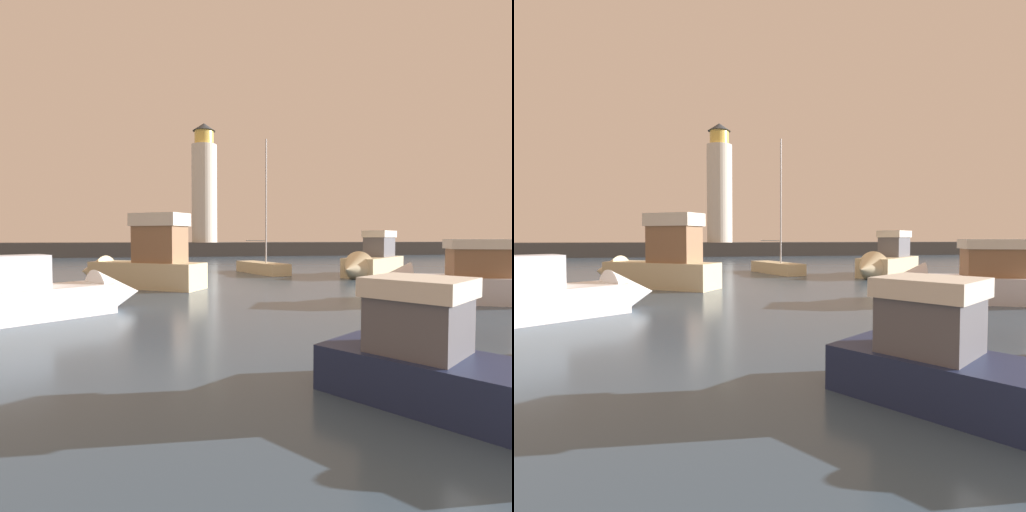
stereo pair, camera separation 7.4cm
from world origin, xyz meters
TOP-DOWN VIEW (x-y plane):
  - ground_plane at (0.00, 34.25)m, footprint 220.00×220.00m
  - breakwater at (0.00, 68.49)m, footprint 92.41×6.15m
  - lighthouse at (-1.04, 68.49)m, footprint 4.14×4.14m
  - motorboat_0 at (7.09, 17.13)m, footprint 8.31×5.28m
  - motorboat_1 at (-7.69, 25.57)m, footprint 8.54×6.52m
  - motorboat_2 at (-0.20, 5.07)m, footprint 5.04×6.05m
  - motorboat_4 at (-10.17, 16.56)m, footprint 7.60×6.20m
  - motorboat_5 at (9.46, 29.77)m, footprint 8.26×7.95m
  - sailboat_moored at (1.64, 33.99)m, footprint 3.68×6.68m

SIDE VIEW (x-z plane):
  - ground_plane at x=0.00m, z-range 0.00..0.00m
  - sailboat_moored at x=1.64m, z-range -5.08..6.18m
  - motorboat_2 at x=-0.20m, z-range -0.63..2.06m
  - motorboat_4 at x=-10.17m, z-range -0.64..2.21m
  - motorboat_0 at x=7.09m, z-range -0.82..2.70m
  - breakwater at x=0.00m, z-range 0.00..2.25m
  - motorboat_5 at x=9.46m, z-range -0.87..3.17m
  - motorboat_1 at x=-7.69m, z-range -0.82..3.89m
  - lighthouse at x=-1.04m, z-range 1.74..21.20m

